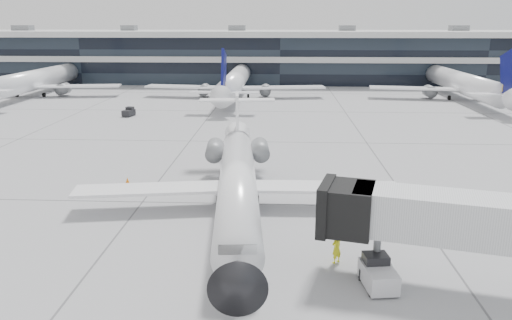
# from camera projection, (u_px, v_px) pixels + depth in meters

# --- Properties ---
(ground) EXTENTS (220.00, 220.00, 0.00)m
(ground) POSITION_uv_depth(u_px,v_px,m) (275.00, 204.00, 37.05)
(ground) COLOR gray
(ground) RESTS_ON ground
(terminal) EXTENTS (170.00, 22.00, 10.00)m
(terminal) POSITION_uv_depth(u_px,v_px,m) (280.00, 58.00, 114.64)
(terminal) COLOR black
(terminal) RESTS_ON ground
(bg_jet_left) EXTENTS (32.00, 40.00, 9.60)m
(bg_jet_left) POSITION_uv_depth(u_px,v_px,m) (36.00, 95.00, 92.17)
(bg_jet_left) COLOR white
(bg_jet_left) RESTS_ON ground
(bg_jet_center) EXTENTS (32.00, 40.00, 9.60)m
(bg_jet_center) POSITION_uv_depth(u_px,v_px,m) (235.00, 97.00, 90.37)
(bg_jet_center) COLOR white
(bg_jet_center) RESTS_ON ground
(bg_jet_right) EXTENTS (32.00, 40.00, 9.60)m
(bg_jet_right) POSITION_uv_depth(u_px,v_px,m) (460.00, 98.00, 88.43)
(bg_jet_right) COLOR white
(bg_jet_right) RESTS_ON ground
(regional_jet) EXTENTS (23.34, 29.15, 6.73)m
(regional_jet) POSITION_uv_depth(u_px,v_px,m) (238.00, 179.00, 35.53)
(regional_jet) COLOR white
(regional_jet) RESTS_ON ground
(jet_bridge) EXTENTS (15.90, 6.72, 5.15)m
(jet_bridge) POSITION_uv_depth(u_px,v_px,m) (505.00, 225.00, 23.75)
(jet_bridge) COLOR #BABDBF
(jet_bridge) RESTS_ON ground
(ramp_worker) EXTENTS (0.79, 0.77, 1.84)m
(ramp_worker) POSITION_uv_depth(u_px,v_px,m) (337.00, 248.00, 27.84)
(ramp_worker) COLOR #FDFF1A
(ramp_worker) RESTS_ON ground
(baggage_tug) EXTENTS (1.77, 2.63, 1.56)m
(baggage_tug) POSITION_uv_depth(u_px,v_px,m) (378.00, 274.00, 25.37)
(baggage_tug) COLOR silver
(baggage_tug) RESTS_ON ground
(traffic_cone) EXTENTS (0.52, 0.52, 0.64)m
(traffic_cone) POSITION_uv_depth(u_px,v_px,m) (127.00, 181.00, 41.42)
(traffic_cone) COLOR orange
(traffic_cone) RESTS_ON ground
(far_tug) EXTENTS (1.59, 2.23, 1.29)m
(far_tug) POSITION_uv_depth(u_px,v_px,m) (129.00, 112.00, 71.66)
(far_tug) COLOR black
(far_tug) RESTS_ON ground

